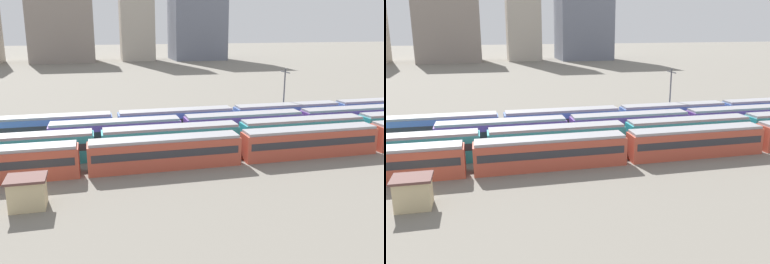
# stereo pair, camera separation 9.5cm
# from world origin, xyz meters

# --- Properties ---
(ground_plane) EXTENTS (600.00, 600.00, 0.00)m
(ground_plane) POSITION_xyz_m (0.00, 7.80, 0.00)
(ground_plane) COLOR slate
(train_track_0) EXTENTS (93.60, 3.06, 3.75)m
(train_track_0) POSITION_xyz_m (24.96, 0.00, 1.90)
(train_track_0) COLOR #BC4C38
(train_track_0) RESTS_ON ground_plane
(train_track_1) EXTENTS (93.60, 3.06, 3.75)m
(train_track_1) POSITION_xyz_m (26.72, 5.20, 1.90)
(train_track_1) COLOR teal
(train_track_1) RESTS_ON ground_plane
(train_track_2) EXTENTS (74.70, 3.06, 3.75)m
(train_track_2) POSITION_xyz_m (29.32, 10.40, 1.90)
(train_track_2) COLOR #6B429E
(train_track_2) RESTS_ON ground_plane
(train_track_3) EXTENTS (93.60, 3.06, 3.75)m
(train_track_3) POSITION_xyz_m (29.49, 15.60, 1.90)
(train_track_3) COLOR #4C70BC
(train_track_3) RESTS_ON ground_plane
(catenary_pole_1) EXTENTS (0.24, 3.20, 9.27)m
(catenary_pole_1) POSITION_xyz_m (30.34, 18.63, 5.17)
(catenary_pole_1) COLOR #4C4C51
(catenary_pole_1) RESTS_ON ground_plane
(signal_hut) EXTENTS (3.60, 3.00, 3.04)m
(signal_hut) POSITION_xyz_m (-8.33, -7.86, 1.55)
(signal_hut) COLOR #C6B284
(signal_hut) RESTS_ON ground_plane
(distant_building_1) EXTENTS (27.76, 20.49, 34.66)m
(distant_building_1) POSITION_xyz_m (-13.70, 150.10, 17.33)
(distant_building_1) COLOR gray
(distant_building_1) RESTS_ON ground_plane
(distant_building_2) EXTENTS (15.28, 12.97, 51.22)m
(distant_building_2) POSITION_xyz_m (19.78, 150.10, 25.61)
(distant_building_2) COLOR #B2A899
(distant_building_2) RESTS_ON ground_plane
(distant_building_3) EXTENTS (24.72, 21.71, 43.76)m
(distant_building_3) POSITION_xyz_m (48.59, 150.10, 21.88)
(distant_building_3) COLOR slate
(distant_building_3) RESTS_ON ground_plane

